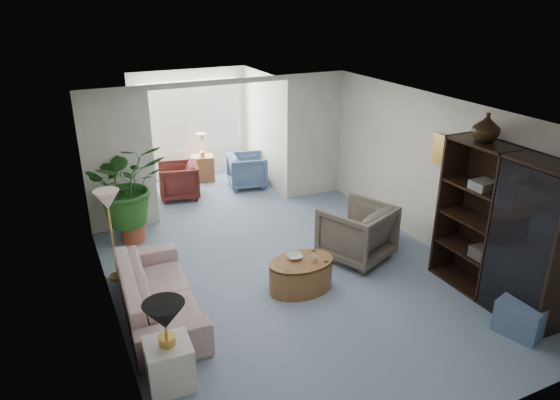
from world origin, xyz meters
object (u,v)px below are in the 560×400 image
sunroom_chair_maroon (179,181)px  sunroom_table (203,168)px  coffee_cup (314,259)px  plant_pot (133,232)px  framed_picture (448,152)px  floor_lamp (107,200)px  side_table_dark (381,226)px  cabinet_urn (486,127)px  sunroom_chair_blue (247,171)px  coffee_bowl (295,257)px  wingback_chair (357,232)px  table_lamp (164,316)px  coffee_table (301,275)px  sofa (158,292)px  ottoman (523,316)px  entertainment_cabinet (501,229)px  end_table (169,364)px

sunroom_chair_maroon → sunroom_table: sunroom_chair_maroon is taller
coffee_cup → plant_pot: (-2.02, 2.67, -0.33)m
framed_picture → coffee_cup: size_ratio=5.31×
floor_lamp → side_table_dark: floor_lamp is taller
cabinet_urn → sunroom_chair_blue: bearing=105.5°
coffee_bowl → wingback_chair: size_ratio=0.22×
framed_picture → table_lamp: 4.83m
coffee_cup → sunroom_chair_maroon: sunroom_chair_maroon is taller
table_lamp → coffee_table: size_ratio=0.46×
sofa → ottoman: 4.61m
ottoman → sunroom_chair_blue: (-1.18, 6.19, 0.14)m
entertainment_cabinet → coffee_table: bearing=149.3°
floor_lamp → sunroom_chair_blue: (3.18, 2.71, -0.89)m
sunroom_chair_blue → sunroom_chair_maroon: sunroom_chair_maroon is taller
coffee_table → ottoman: coffee_table is taller
plant_pot → sunroom_table: sunroom_table is taller
framed_picture → side_table_dark: bearing=128.2°
floor_lamp → coffee_cup: (2.47, -1.53, -0.76)m
coffee_bowl → coffee_cup: coffee_cup is taller
framed_picture → table_lamp: framed_picture is taller
entertainment_cabinet → sunroom_table: entertainment_cabinet is taller
sofa → sunroom_table: size_ratio=3.94×
coffee_cup → cabinet_urn: bearing=-19.3°
side_table_dark → sunroom_table: sunroom_table is taller
framed_picture → ottoman: (-0.44, -2.07, -1.49)m
entertainment_cabinet → cabinet_urn: (0.00, 0.50, 1.25)m
entertainment_cabinet → coffee_bowl: bearing=148.0°
end_table → sunroom_table: 6.40m
sunroom_chair_maroon → sunroom_chair_blue: bearing=101.8°
sunroom_table → sofa: bearing=-114.0°
table_lamp → ottoman: 4.35m
coffee_table → wingback_chair: 1.31m
coffee_bowl → plant_pot: bearing=126.3°
sofa → sunroom_chair_maroon: size_ratio=2.84×
framed_picture → sunroom_chair_maroon: bearing=127.0°
side_table_dark → entertainment_cabinet: 2.24m
plant_pot → sunroom_chair_blue: (2.73, 1.57, 0.20)m
end_table → side_table_dark: size_ratio=0.95×
floor_lamp → coffee_table: (2.32, -1.43, -1.02)m
sofa → coffee_cup: (2.10, -0.36, 0.17)m
cabinet_urn → sunroom_chair_maroon: size_ratio=0.47×
sofa → coffee_bowl: sofa is taller
framed_picture → entertainment_cabinet: bearing=-99.6°
framed_picture → plant_pot: (-4.34, 2.55, -1.54)m
framed_picture → end_table: 4.97m
end_table → cabinet_urn: size_ratio=1.41×
table_lamp → sunroom_table: bearing=69.3°
plant_pot → table_lamp: bearing=-94.5°
sunroom_chair_maroon → entertainment_cabinet: bearing=39.5°
side_table_dark → sunroom_chair_maroon: sunroom_chair_maroon is taller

